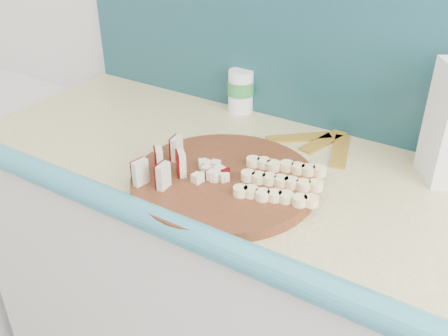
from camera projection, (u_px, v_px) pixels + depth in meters
cutting_board at (224, 181)px, 1.11m from camera, size 0.51×0.51×0.03m
apple_wedges at (164, 164)px, 1.10m from camera, size 0.08×0.17×0.06m
apple_chunks at (212, 170)px, 1.11m from camera, size 0.06×0.07×0.02m
banana_slices at (280, 181)px, 1.07m from camera, size 0.21×0.19×0.02m
canister at (241, 90)px, 1.44m from camera, size 0.08×0.08×0.12m
banana_peel at (321, 143)px, 1.29m from camera, size 0.24×0.21×0.01m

